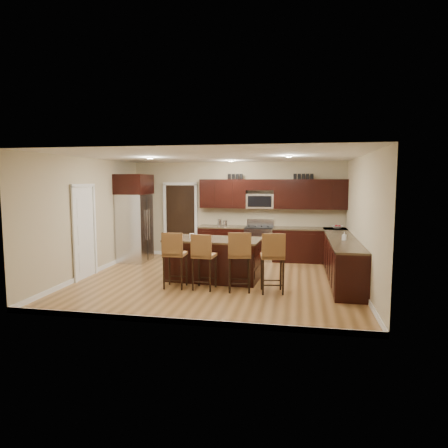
% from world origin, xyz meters
% --- Properties ---
extents(floor, '(6.00, 6.00, 0.00)m').
position_xyz_m(floor, '(0.00, 0.00, 0.00)').
color(floor, '#9D6F3E').
rests_on(floor, ground).
extents(ceiling, '(6.00, 6.00, 0.00)m').
position_xyz_m(ceiling, '(0.00, 0.00, 2.70)').
color(ceiling, silver).
rests_on(ceiling, wall_back).
extents(wall_back, '(6.00, 0.00, 6.00)m').
position_xyz_m(wall_back, '(0.00, 2.75, 1.35)').
color(wall_back, tan).
rests_on(wall_back, floor).
extents(wall_left, '(0.00, 5.50, 5.50)m').
position_xyz_m(wall_left, '(-3.00, 0.00, 1.35)').
color(wall_left, tan).
rests_on(wall_left, floor).
extents(wall_right, '(0.00, 5.50, 5.50)m').
position_xyz_m(wall_right, '(3.00, 0.00, 1.35)').
color(wall_right, tan).
rests_on(wall_right, floor).
extents(base_cabinets, '(4.02, 3.96, 0.92)m').
position_xyz_m(base_cabinets, '(1.90, 1.45, 0.46)').
color(base_cabinets, black).
rests_on(base_cabinets, floor).
extents(upper_cabinets, '(4.00, 0.33, 0.80)m').
position_xyz_m(upper_cabinets, '(1.04, 2.58, 1.84)').
color(upper_cabinets, black).
rests_on(upper_cabinets, wall_back).
extents(range, '(0.76, 0.64, 1.11)m').
position_xyz_m(range, '(0.68, 2.45, 0.47)').
color(range, silver).
rests_on(range, floor).
extents(microwave, '(0.76, 0.31, 0.40)m').
position_xyz_m(microwave, '(0.68, 2.60, 1.62)').
color(microwave, silver).
rests_on(microwave, upper_cabinets).
extents(doorway, '(0.85, 0.03, 2.06)m').
position_xyz_m(doorway, '(-1.65, 2.73, 1.03)').
color(doorway, black).
rests_on(doorway, floor).
extents(pantry_door, '(0.03, 0.80, 2.04)m').
position_xyz_m(pantry_door, '(-2.98, -0.30, 1.02)').
color(pantry_door, white).
rests_on(pantry_door, floor).
extents(letter_decor, '(2.20, 0.03, 0.15)m').
position_xyz_m(letter_decor, '(0.90, 2.58, 2.29)').
color(letter_decor, black).
rests_on(letter_decor, upper_cabinets).
extents(island, '(2.13, 1.21, 0.92)m').
position_xyz_m(island, '(-0.09, 0.07, 0.43)').
color(island, black).
rests_on(island, floor).
extents(stool_left, '(0.44, 0.44, 1.16)m').
position_xyz_m(stool_left, '(-0.73, -0.78, 0.72)').
color(stool_left, olive).
rests_on(stool_left, floor).
extents(stool_mid, '(0.46, 0.46, 1.14)m').
position_xyz_m(stool_mid, '(-0.13, -0.78, 0.71)').
color(stool_mid, olive).
rests_on(stool_mid, floor).
extents(stool_right, '(0.51, 0.51, 1.19)m').
position_xyz_m(stool_right, '(0.61, -0.78, 0.75)').
color(stool_right, olive).
rests_on(stool_right, floor).
extents(refrigerator, '(0.79, 0.97, 2.35)m').
position_xyz_m(refrigerator, '(-2.62, 1.67, 1.21)').
color(refrigerator, silver).
rests_on(refrigerator, floor).
extents(floor_mat, '(1.07, 0.85, 0.01)m').
position_xyz_m(floor_mat, '(0.02, 1.46, 0.01)').
color(floor_mat, brown).
rests_on(floor_mat, floor).
extents(fruit_bowl, '(0.35, 0.35, 0.08)m').
position_xyz_m(fruit_bowl, '(2.75, 2.45, 0.96)').
color(fruit_bowl, silver).
rests_on(fruit_bowl, base_cabinets).
extents(soap_bottle, '(0.11, 0.11, 0.18)m').
position_xyz_m(soap_bottle, '(2.70, 0.33, 1.01)').
color(soap_bottle, '#B2B2B2').
rests_on(soap_bottle, base_cabinets).
extents(canister_tall, '(0.12, 0.12, 0.20)m').
position_xyz_m(canister_tall, '(-0.43, 2.45, 1.02)').
color(canister_tall, silver).
rests_on(canister_tall, base_cabinets).
extents(canister_short, '(0.11, 0.11, 0.16)m').
position_xyz_m(canister_short, '(-0.27, 2.45, 1.00)').
color(canister_short, silver).
rests_on(canister_short, base_cabinets).
extents(island_jar, '(0.10, 0.10, 0.10)m').
position_xyz_m(island_jar, '(-0.59, 0.07, 0.97)').
color(island_jar, white).
rests_on(island_jar, island).
extents(stool_extra, '(0.51, 0.51, 1.19)m').
position_xyz_m(stool_extra, '(1.26, -0.78, 0.75)').
color(stool_extra, olive).
rests_on(stool_extra, floor).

